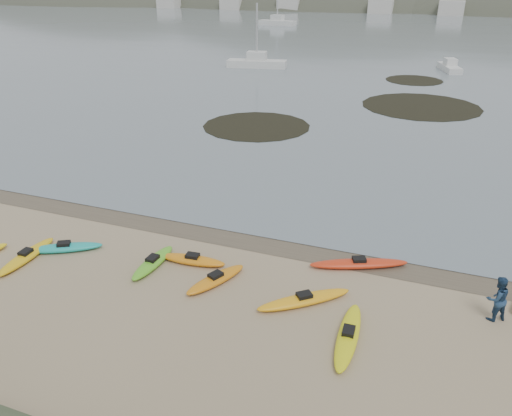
% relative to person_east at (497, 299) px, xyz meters
% --- Properties ---
extents(ground, '(600.00, 600.00, 0.00)m').
position_rel_person_east_xyz_m(ground, '(-10.26, 2.81, -0.88)').
color(ground, tan).
rests_on(ground, ground).
extents(wet_sand, '(60.00, 60.00, 0.00)m').
position_rel_person_east_xyz_m(wet_sand, '(-10.26, 2.51, -0.88)').
color(wet_sand, brown).
rests_on(wet_sand, ground).
extents(kayaks, '(24.94, 9.06, 0.34)m').
position_rel_person_east_xyz_m(kayaks, '(-10.47, -1.10, -0.71)').
color(kayaks, silver).
rests_on(kayaks, ground).
extents(person_east, '(1.08, 1.01, 1.76)m').
position_rel_person_east_xyz_m(person_east, '(0.00, 0.00, 0.00)').
color(person_east, navy).
rests_on(person_east, ground).
extents(kelp_mats, '(21.95, 31.81, 0.04)m').
position_rel_person_east_xyz_m(kelp_mats, '(-8.90, 30.46, -0.85)').
color(kelp_mats, black).
rests_on(kelp_mats, water).
extents(moored_boats, '(82.26, 72.53, 1.24)m').
position_rel_person_east_xyz_m(moored_boats, '(-7.76, 83.24, -0.32)').
color(moored_boats, silver).
rests_on(moored_boats, ground).
extents(far_town, '(199.00, 5.00, 4.00)m').
position_rel_person_east_xyz_m(far_town, '(-4.26, 147.81, 1.12)').
color(far_town, beige).
rests_on(far_town, ground).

